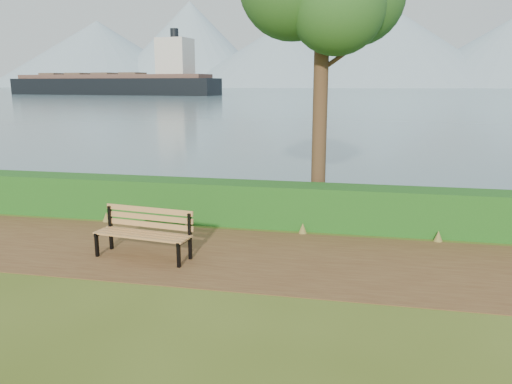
# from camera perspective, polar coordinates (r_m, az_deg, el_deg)

# --- Properties ---
(ground) EXTENTS (140.00, 140.00, 0.00)m
(ground) POSITION_cam_1_polar(r_m,az_deg,el_deg) (9.71, -5.54, -7.67)
(ground) COLOR #415217
(ground) RESTS_ON ground
(path) EXTENTS (40.00, 3.40, 0.01)m
(path) POSITION_cam_1_polar(r_m,az_deg,el_deg) (9.98, -5.03, -7.07)
(path) COLOR #56351D
(path) RESTS_ON ground
(hedge) EXTENTS (32.00, 0.85, 1.00)m
(hedge) POSITION_cam_1_polar(r_m,az_deg,el_deg) (11.97, -1.94, -1.25)
(hedge) COLOR #164C15
(hedge) RESTS_ON ground
(water) EXTENTS (700.00, 510.00, 0.00)m
(water) POSITION_cam_1_polar(r_m,az_deg,el_deg) (268.74, 11.28, 11.43)
(water) COLOR #486774
(water) RESTS_ON ground
(mountains) EXTENTS (585.00, 190.00, 70.00)m
(mountains) POSITION_cam_1_polar(r_m,az_deg,el_deg) (415.64, 10.35, 15.54)
(mountains) COLOR #7E98A8
(mountains) RESTS_ON ground
(bench) EXTENTS (1.96, 0.81, 0.95)m
(bench) POSITION_cam_1_polar(r_m,az_deg,el_deg) (9.88, -12.56, -4.20)
(bench) COLOR black
(bench) RESTS_ON ground
(cargo_ship) EXTENTS (63.48, 17.73, 19.05)m
(cargo_ship) POSITION_cam_1_polar(r_m,az_deg,el_deg) (147.62, -15.39, 11.76)
(cargo_ship) COLOR black
(cargo_ship) RESTS_ON ground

